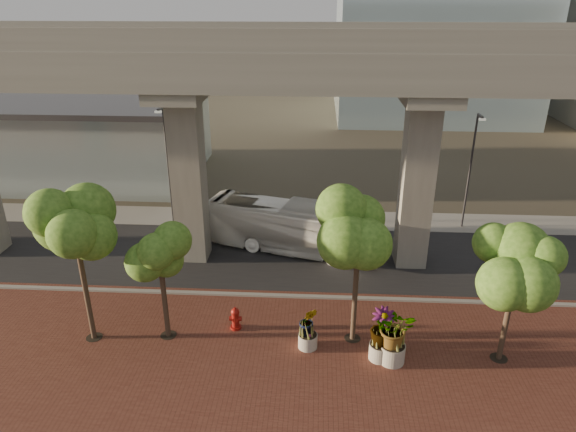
{
  "coord_description": "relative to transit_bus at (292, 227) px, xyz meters",
  "views": [
    {
      "loc": [
        0.79,
        -23.46,
        13.77
      ],
      "look_at": [
        -0.62,
        0.5,
        3.3
      ],
      "focal_mm": 32.0,
      "sensor_mm": 36.0,
      "label": 1
    }
  ],
  "objects": [
    {
      "name": "far_sidewalk",
      "position": [
        0.55,
        4.38,
        -1.42
      ],
      "size": [
        90.0,
        3.0,
        0.06
      ],
      "primitive_type": "cube",
      "color": "gray",
      "rests_on": "ground"
    },
    {
      "name": "street_tree_far_east",
      "position": [
        8.95,
        -9.22,
        3.09
      ],
      "size": [
        3.74,
        3.74,
        6.2
      ],
      "color": "#4D3A2C",
      "rests_on": "ground"
    },
    {
      "name": "station_pavilion",
      "position": [
        -19.45,
        12.88,
        1.76
      ],
      "size": [
        23.0,
        13.0,
        6.3
      ],
      "color": "#A4B7BC",
      "rests_on": "ground"
    },
    {
      "name": "asphalt_road",
      "position": [
        0.55,
        -1.12,
        -1.43
      ],
      "size": [
        90.0,
        8.0,
        0.04
      ],
      "primitive_type": "cube",
      "color": "black",
      "rests_on": "ground"
    },
    {
      "name": "planter_left",
      "position": [
        1.13,
        -8.95,
        -0.2
      ],
      "size": [
        1.8,
        1.8,
        1.98
      ],
      "color": "#B0A89F",
      "rests_on": "ground"
    },
    {
      "name": "planter_front",
      "position": [
        4.55,
        -9.66,
        0.12
      ],
      "size": [
        2.26,
        2.26,
        2.49
      ],
      "color": "gray",
      "rests_on": "ground"
    },
    {
      "name": "transit_viaduct",
      "position": [
        0.55,
        -1.12,
        5.83
      ],
      "size": [
        72.0,
        5.6,
        12.4
      ],
      "color": "gray",
      "rests_on": "ground"
    },
    {
      "name": "ground",
      "position": [
        0.55,
        -3.12,
        -1.45
      ],
      "size": [
        160.0,
        160.0,
        0.0
      ],
      "primitive_type": "plane",
      "color": "#3C362C",
      "rests_on": "ground"
    },
    {
      "name": "brick_plaza",
      "position": [
        0.55,
        -11.12,
        -1.42
      ],
      "size": [
        70.0,
        13.0,
        0.06
      ],
      "primitive_type": "cube",
      "color": "brown",
      "rests_on": "ground"
    },
    {
      "name": "streetlamp_west",
      "position": [
        -7.89,
        3.27,
        2.97
      ],
      "size": [
        0.38,
        1.1,
        7.58
      ],
      "color": "#2C2D31",
      "rests_on": "ground"
    },
    {
      "name": "streetlamp_east",
      "position": [
        10.67,
        3.72,
        2.8
      ],
      "size": [
        0.36,
        1.05,
        7.27
      ],
      "color": "#302F35",
      "rests_on": "ground"
    },
    {
      "name": "street_tree_near_east",
      "position": [
        3.05,
        -8.25,
        3.58
      ],
      "size": [
        3.8,
        3.8,
        6.73
      ],
      "color": "#4D3A2C",
      "rests_on": "ground"
    },
    {
      "name": "planter_right",
      "position": [
        4.07,
        -9.5,
        0.02
      ],
      "size": [
        2.19,
        2.19,
        2.34
      ],
      "color": "gray",
      "rests_on": "ground"
    },
    {
      "name": "curb_strip",
      "position": [
        0.55,
        -5.12,
        -1.37
      ],
      "size": [
        70.0,
        0.25,
        0.16
      ],
      "primitive_type": "cube",
      "color": "gray",
      "rests_on": "ground"
    },
    {
      "name": "street_tree_near_west",
      "position": [
        -4.95,
        -8.5,
        2.61
      ],
      "size": [
        3.04,
        3.04,
        5.42
      ],
      "color": "#4D3A2C",
      "rests_on": "ground"
    },
    {
      "name": "fire_hydrant",
      "position": [
        -2.09,
        -7.82,
        -0.87
      ],
      "size": [
        0.54,
        0.49,
        1.08
      ],
      "color": "maroon",
      "rests_on": "ground"
    },
    {
      "name": "transit_bus",
      "position": [
        0.0,
        0.0,
        0.0
      ],
      "size": [
        10.71,
        5.28,
        2.91
      ],
      "primitive_type": "imported",
      "rotation": [
        0.0,
        0.0,
        1.29
      ],
      "color": "white",
      "rests_on": "ground"
    },
    {
      "name": "street_tree_far_west",
      "position": [
        -8.13,
        -8.84,
        3.7
      ],
      "size": [
        3.7,
        3.7,
        6.8
      ],
      "color": "#4D3A2C",
      "rests_on": "ground"
    }
  ]
}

